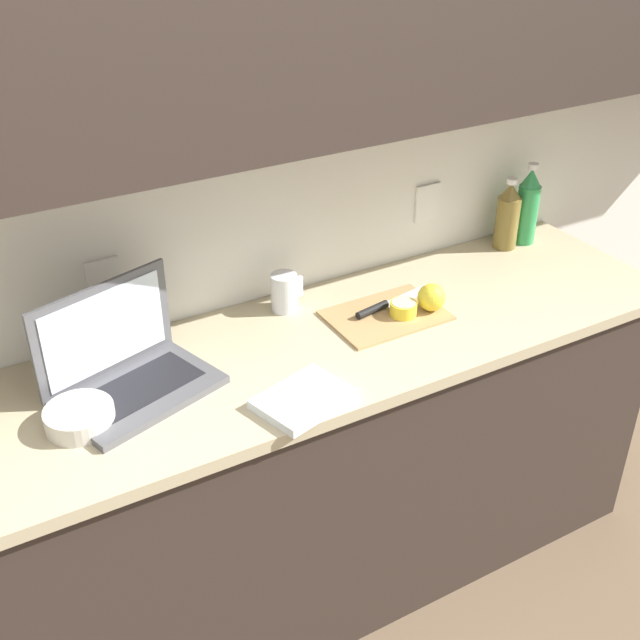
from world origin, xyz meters
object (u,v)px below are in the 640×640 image
Objects in this scene: cutting_board at (386,315)px; lemon_half_cut at (404,309)px; measuring_cup at (284,292)px; bottle_green_soda at (508,216)px; knife at (383,306)px; bowl_white at (80,417)px; bottle_oil_tall at (527,207)px; laptop at (125,366)px; lemon_whole_beside at (431,297)px.

lemon_half_cut reaches higher than cutting_board.
lemon_half_cut is (0.04, -0.03, 0.02)m from cutting_board.
measuring_cup is at bearing 142.52° from lemon_half_cut.
bottle_green_soda reaches higher than cutting_board.
measuring_cup reaches higher than knife.
bottle_green_soda is at bearing 9.33° from bowl_white.
bottle_oil_tall is at bearing 0.14° from measuring_cup.
knife is at bearing 73.17° from cutting_board.
laptop is 1.58× the size of bottle_oil_tall.
laptop reaches higher than cutting_board.
bottle_oil_tall is 0.90m from measuring_cup.
knife is 0.28m from measuring_cup.
lemon_half_cut is (0.03, -0.06, 0.01)m from knife.
bottle_green_soda is at bearing 180.00° from bottle_oil_tall.
bowl_white is at bearing -178.90° from lemon_whole_beside.
bottle_green_soda is 1.50m from bowl_white.
lemon_whole_beside is (0.87, -0.07, -0.01)m from laptop.
lemon_whole_beside is 0.33× the size of bottle_green_soda.
cutting_board is at bearing 3.92° from bowl_white.
lemon_half_cut is at bearing -161.72° from bottle_oil_tall.
measuring_cup is (-0.24, 0.15, 0.04)m from knife.
bowl_white is (-1.48, -0.24, -0.08)m from bottle_green_soda.
measuring_cup is (-0.82, -0.00, -0.05)m from bottle_green_soda.
bowl_white is (-1.56, -0.24, -0.10)m from bottle_oil_tall.
cutting_board is at bearing 146.29° from lemon_half_cut.
lemon_whole_beside is 0.72× the size of measuring_cup.
lemon_whole_beside is at bearing -154.40° from bottle_green_soda.
bottle_oil_tall reaches higher than lemon_whole_beside.
bottle_oil_tall is at bearing 8.85° from bowl_white.
lemon_whole_beside is 0.42m from measuring_cup.
knife is at bearing 5.88° from bowl_white.
bowl_white is (-0.89, -0.06, 0.02)m from cutting_board.
laptop reaches higher than measuring_cup.
measuring_cup reaches higher than bowl_white.
lemon_whole_beside is at bearing -31.97° from measuring_cup.
bottle_oil_tall is at bearing 0.00° from bottle_green_soda.
measuring_cup is at bearing -179.84° from bottle_green_soda.
bottle_oil_tall is (0.67, 0.18, 0.12)m from cutting_board.
lemon_half_cut is 0.93m from bowl_white.
bowl_white is (-1.01, -0.02, -0.02)m from lemon_whole_beside.
measuring_cup is (0.51, 0.15, -0.01)m from laptop.
lemon_whole_beside reaches higher than knife.
bottle_green_soda is at bearing 0.16° from measuring_cup.
cutting_board is 1.20× the size of bottle_oil_tall.
bottle_green_soda is at bearing 4.07° from knife.
bottle_oil_tall reaches higher than cutting_board.
lemon_half_cut is at bearing -21.76° from laptop.
lemon_whole_beside is at bearing -157.83° from bottle_oil_tall.
cutting_board is 0.89m from bowl_white.
bottle_oil_tall is 1.58m from bowl_white.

